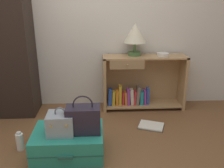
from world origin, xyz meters
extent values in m
plane|color=brown|center=(0.00, 0.00, 0.00)|extent=(9.00, 9.00, 0.00)
cube|color=silver|center=(0.00, 1.50, 1.30)|extent=(6.40, 0.10, 2.60)
cube|color=tan|center=(0.17, 1.26, 0.39)|extent=(0.04, 0.32, 0.78)
cube|color=tan|center=(1.29, 1.26, 0.39)|extent=(0.04, 0.32, 0.78)
cube|color=tan|center=(0.73, 1.26, 0.77)|extent=(1.16, 0.32, 0.02)
cube|color=tan|center=(0.73, 1.26, 0.06)|extent=(1.08, 0.32, 0.02)
cube|color=tan|center=(0.73, 1.41, 0.39)|extent=(1.08, 0.01, 0.76)
cube|color=#9D7950|center=(0.47, 1.11, 0.69)|extent=(0.47, 0.02, 0.12)
sphere|color=#9E844C|center=(0.47, 1.10, 0.69)|extent=(0.02, 0.02, 0.02)
cube|color=#2D51B2|center=(0.24, 1.24, 0.19)|extent=(0.06, 0.11, 0.24)
cube|color=gold|center=(0.29, 1.24, 0.17)|extent=(0.05, 0.10, 0.21)
cube|color=orange|center=(0.34, 1.24, 0.17)|extent=(0.04, 0.11, 0.22)
cube|color=gold|center=(0.39, 1.24, 0.21)|extent=(0.04, 0.08, 0.29)
cube|color=red|center=(0.43, 1.24, 0.16)|extent=(0.03, 0.08, 0.19)
cube|color=orange|center=(0.47, 1.24, 0.16)|extent=(0.04, 0.12, 0.19)
cube|color=purple|center=(0.50, 1.24, 0.18)|extent=(0.04, 0.12, 0.24)
cube|color=beige|center=(0.56, 1.24, 0.18)|extent=(0.07, 0.09, 0.24)
cube|color=red|center=(0.60, 1.24, 0.17)|extent=(0.04, 0.11, 0.21)
cube|color=#726659|center=(0.64, 1.24, 0.20)|extent=(0.07, 0.13, 0.28)
cube|color=teal|center=(0.70, 1.24, 0.16)|extent=(0.05, 0.11, 0.20)
cube|color=purple|center=(0.75, 1.24, 0.18)|extent=(0.04, 0.13, 0.22)
cube|color=#2D51B2|center=(0.79, 1.24, 0.19)|extent=(0.04, 0.09, 0.25)
cylinder|color=#4C7542|center=(0.58, 1.30, 0.80)|extent=(0.17, 0.17, 0.05)
cylinder|color=#4C7542|center=(0.58, 1.30, 0.89)|extent=(0.04, 0.04, 0.13)
cone|color=beige|center=(0.58, 1.30, 1.09)|extent=(0.31, 0.31, 0.26)
cylinder|color=silver|center=(0.97, 1.24, 0.80)|extent=(0.17, 0.17, 0.04)
cube|color=teal|center=(-0.24, 0.17, 0.13)|extent=(0.71, 0.51, 0.26)
cube|color=#235E52|center=(-0.24, 0.17, 0.13)|extent=(0.72, 0.52, 0.01)
cube|color=#235E52|center=(-0.24, -0.10, 0.13)|extent=(0.14, 0.02, 0.03)
cube|color=#8E99A3|center=(-0.29, 0.13, 0.37)|extent=(0.26, 0.23, 0.21)
torus|color=slate|center=(-0.29, 0.13, 0.49)|extent=(0.11, 0.02, 0.11)
cube|color=tan|center=(-0.37, 0.01, 0.41)|extent=(0.02, 0.01, 0.02)
cube|color=tan|center=(-0.22, 0.01, 0.41)|extent=(0.02, 0.01, 0.02)
cube|color=#231E2D|center=(-0.07, 0.14, 0.40)|extent=(0.34, 0.19, 0.27)
torus|color=#231E2D|center=(-0.07, 0.14, 0.56)|extent=(0.20, 0.01, 0.20)
cylinder|color=white|center=(-0.76, 0.26, 0.09)|extent=(0.08, 0.08, 0.19)
cylinder|color=silver|center=(-0.76, 0.26, 0.20)|extent=(0.05, 0.05, 0.02)
cube|color=white|center=(0.74, 0.68, 0.01)|extent=(0.36, 0.31, 0.02)
cube|color=black|center=(0.74, 0.68, 0.00)|extent=(0.38, 0.33, 0.01)
camera|label=1|loc=(0.10, -2.08, 1.57)|focal=40.04mm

